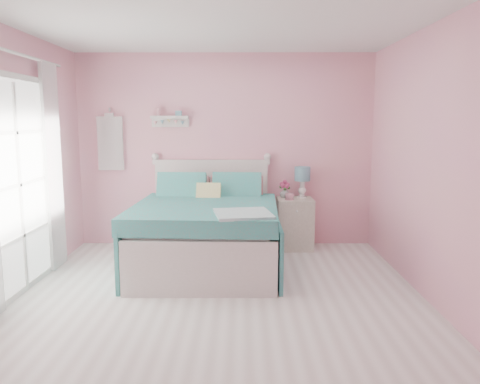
{
  "coord_description": "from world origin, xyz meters",
  "views": [
    {
      "loc": [
        0.23,
        -4.14,
        1.71
      ],
      "look_at": [
        0.2,
        1.2,
        0.89
      ],
      "focal_mm": 35.0,
      "sensor_mm": 36.0,
      "label": 1
    }
  ],
  "objects_px": {
    "bed": "(207,232)",
    "teacup": "(289,196)",
    "table_lamp": "(302,176)",
    "vase": "(285,193)",
    "nightstand": "(295,223)"
  },
  "relations": [
    {
      "from": "table_lamp",
      "to": "nightstand",
      "type": "bearing_deg",
      "value": -140.09
    },
    {
      "from": "nightstand",
      "to": "vase",
      "type": "bearing_deg",
      "value": 156.38
    },
    {
      "from": "bed",
      "to": "nightstand",
      "type": "xyz_separation_m",
      "value": [
        1.13,
        0.77,
        -0.06
      ]
    },
    {
      "from": "bed",
      "to": "table_lamp",
      "type": "xyz_separation_m",
      "value": [
        1.23,
        0.86,
        0.57
      ]
    },
    {
      "from": "teacup",
      "to": "bed",
      "type": "bearing_deg",
      "value": -147.18
    },
    {
      "from": "bed",
      "to": "teacup",
      "type": "height_order",
      "value": "bed"
    },
    {
      "from": "vase",
      "to": "nightstand",
      "type": "bearing_deg",
      "value": -23.62
    },
    {
      "from": "bed",
      "to": "table_lamp",
      "type": "distance_m",
      "value": 1.6
    },
    {
      "from": "bed",
      "to": "teacup",
      "type": "xyz_separation_m",
      "value": [
        1.04,
        0.67,
        0.32
      ]
    },
    {
      "from": "nightstand",
      "to": "teacup",
      "type": "xyz_separation_m",
      "value": [
        -0.09,
        -0.1,
        0.38
      ]
    },
    {
      "from": "table_lamp",
      "to": "bed",
      "type": "bearing_deg",
      "value": -145.08
    },
    {
      "from": "teacup",
      "to": "table_lamp",
      "type": "bearing_deg",
      "value": 44.7
    },
    {
      "from": "table_lamp",
      "to": "vase",
      "type": "distance_m",
      "value": 0.32
    },
    {
      "from": "bed",
      "to": "table_lamp",
      "type": "relative_size",
      "value": 4.96
    },
    {
      "from": "bed",
      "to": "vase",
      "type": "distance_m",
      "value": 1.34
    }
  ]
}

